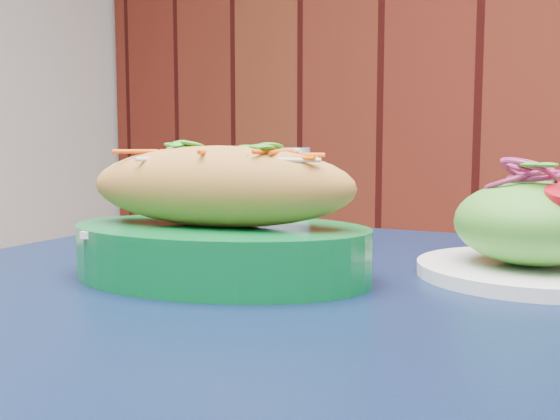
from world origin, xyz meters
The scene contains 4 objects.
cafe_table centered at (0.15, 1.20, 0.66)m, with size 0.96×0.96×0.75m.
banh_mi_basket centered at (0.06, 1.19, 0.80)m, with size 0.32×0.26×0.13m.
salad_plate centered at (0.28, 1.37, 0.79)m, with size 0.20×0.20×0.11m.
water_glass centered at (-0.06, 1.43, 0.81)m, with size 0.07×0.07×0.12m, color silver.
Camera 1 is at (0.46, 0.79, 0.87)m, focal length 40.00 mm.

